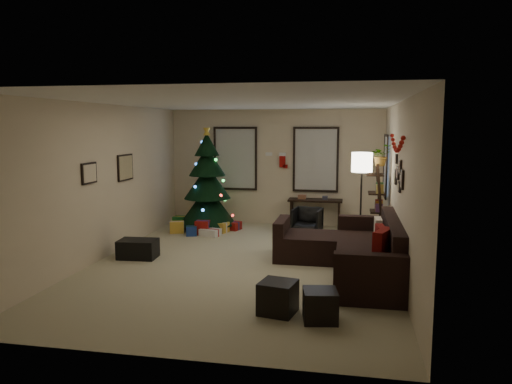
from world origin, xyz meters
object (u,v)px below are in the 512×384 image
christmas_tree (207,186)px  desk_chair (307,221)px  sofa (353,253)px  desk (315,203)px  bookshelf (379,206)px

christmas_tree → desk_chair: christmas_tree is taller
sofa → desk: size_ratio=2.38×
desk → bookshelf: 1.98m
christmas_tree → desk: (2.38, 0.57, -0.40)m
sofa → bookshelf: size_ratio=1.81×
sofa → bookshelf: (0.48, 1.84, 0.49)m
desk → desk_chair: 0.73m
desk_chair → bookshelf: 1.73m
desk → christmas_tree: bearing=-166.5°
bookshelf → desk_chair: bearing=151.0°
sofa → desk_chair: bearing=110.2°
christmas_tree → bookshelf: size_ratio=1.47×
christmas_tree → bookshelf: 3.82m
desk → desk_chair: bearing=-100.8°
desk → bookshelf: size_ratio=0.76×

